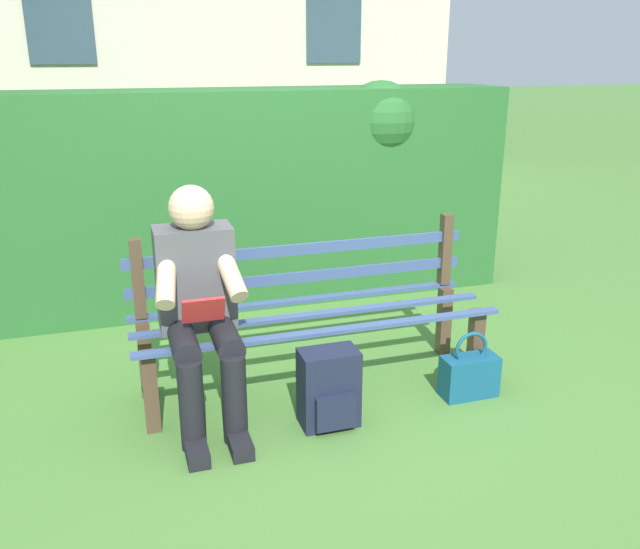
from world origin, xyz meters
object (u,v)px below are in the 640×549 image
(park_bench, at_px, (310,311))
(handbag, at_px, (469,374))
(backpack, at_px, (329,389))
(person_seated, at_px, (199,301))

(park_bench, relative_size, handbag, 5.19)
(park_bench, xyz_separation_m, backpack, (0.05, 0.47, -0.23))
(person_seated, distance_m, handbag, 1.49)
(person_seated, bearing_deg, park_bench, -164.02)
(park_bench, distance_m, backpack, 0.52)
(person_seated, relative_size, backpack, 2.95)
(backpack, bearing_deg, person_seated, -26.89)
(park_bench, relative_size, person_seated, 1.65)
(park_bench, xyz_separation_m, person_seated, (0.62, 0.18, 0.19))
(backpack, distance_m, handbag, 0.82)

